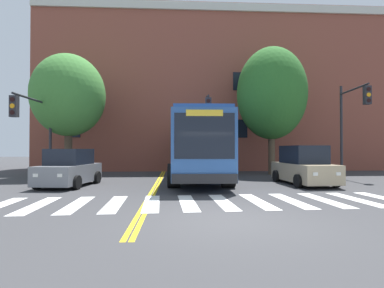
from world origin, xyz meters
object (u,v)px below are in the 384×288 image
(traffic_light_overhead, at_px, (208,121))
(street_tree_curbside_small, at_px, (69,96))
(city_bus, at_px, (198,146))
(traffic_light_near_corner, at_px, (351,114))
(car_red_behind_bus, at_px, (206,156))
(street_tree_curbside_large, at_px, (271,94))
(car_tan_far_lane, at_px, (303,167))
(traffic_light_far_corner, at_px, (36,121))
(car_grey_near_lane, at_px, (70,169))

(traffic_light_overhead, bearing_deg, street_tree_curbside_small, 172.76)
(city_bus, xyz_separation_m, traffic_light_near_corner, (9.18, 0.46, 1.89))
(car_red_behind_bus, bearing_deg, street_tree_curbside_large, -56.92)
(car_tan_far_lane, bearing_deg, car_red_behind_bus, 107.27)
(traffic_light_overhead, bearing_deg, car_red_behind_bus, 84.87)
(city_bus, xyz_separation_m, street_tree_curbside_large, (5.22, 3.09, 3.56))
(street_tree_curbside_small, bearing_deg, car_tan_far_lane, -20.38)
(traffic_light_far_corner, xyz_separation_m, traffic_light_overhead, (9.36, 1.62, 0.19))
(car_grey_near_lane, relative_size, traffic_light_far_corner, 0.81)
(city_bus, distance_m, street_tree_curbside_small, 8.80)
(traffic_light_far_corner, bearing_deg, car_tan_far_lane, -8.60)
(car_tan_far_lane, distance_m, street_tree_curbside_large, 7.24)
(car_tan_far_lane, bearing_deg, street_tree_curbside_large, 87.37)
(city_bus, height_order, car_red_behind_bus, city_bus)
(street_tree_curbside_large, bearing_deg, traffic_light_overhead, -157.13)
(car_red_behind_bus, bearing_deg, car_tan_far_lane, -72.73)
(car_grey_near_lane, xyz_separation_m, street_tree_curbside_large, (11.34, 5.69, 4.66))
(street_tree_curbside_large, distance_m, street_tree_curbside_small, 13.15)
(traffic_light_overhead, bearing_deg, traffic_light_near_corner, -4.87)
(car_grey_near_lane, height_order, street_tree_curbside_large, street_tree_curbside_large)
(car_red_behind_bus, bearing_deg, city_bus, -98.94)
(car_red_behind_bus, xyz_separation_m, street_tree_curbside_large, (3.82, -5.86, 4.35))
(car_tan_far_lane, xyz_separation_m, street_tree_curbside_large, (0.26, 5.59, 4.60))
(traffic_light_overhead, distance_m, street_tree_curbside_small, 8.83)
(car_tan_far_lane, distance_m, street_tree_curbside_small, 14.35)
(street_tree_curbside_large, xyz_separation_m, street_tree_curbside_small, (-13.12, -0.81, -0.41))
(car_grey_near_lane, xyz_separation_m, car_tan_far_lane, (11.09, 0.10, 0.06))
(traffic_light_far_corner, bearing_deg, car_red_behind_bus, 43.03)
(city_bus, bearing_deg, car_red_behind_bus, 81.06)
(city_bus, bearing_deg, car_grey_near_lane, -157.00)
(car_red_behind_bus, distance_m, street_tree_curbside_large, 8.23)
(traffic_light_overhead, height_order, street_tree_curbside_large, street_tree_curbside_large)
(car_grey_near_lane, height_order, car_tan_far_lane, car_tan_far_lane)
(traffic_light_near_corner, bearing_deg, traffic_light_overhead, 175.13)
(car_tan_far_lane, relative_size, car_red_behind_bus, 0.83)
(city_bus, height_order, car_grey_near_lane, city_bus)
(car_grey_near_lane, height_order, traffic_light_far_corner, traffic_light_far_corner)
(car_red_behind_bus, bearing_deg, car_grey_near_lane, -123.10)
(traffic_light_near_corner, xyz_separation_m, traffic_light_overhead, (-8.47, 0.72, -0.39))
(car_tan_far_lane, relative_size, traffic_light_near_corner, 0.73)
(car_tan_far_lane, relative_size, traffic_light_overhead, 0.82)
(city_bus, bearing_deg, traffic_light_far_corner, -177.09)
(car_red_behind_bus, relative_size, traffic_light_near_corner, 0.88)
(car_tan_far_lane, relative_size, traffic_light_far_corner, 0.89)
(traffic_light_near_corner, bearing_deg, traffic_light_far_corner, -177.10)
(traffic_light_overhead, bearing_deg, street_tree_curbside_large, 22.87)
(car_grey_near_lane, bearing_deg, car_tan_far_lane, 0.51)
(city_bus, relative_size, street_tree_curbside_large, 1.34)
(car_tan_far_lane, xyz_separation_m, traffic_light_overhead, (-4.26, 3.69, 2.53))
(street_tree_curbside_large, bearing_deg, street_tree_curbside_small, -176.47)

